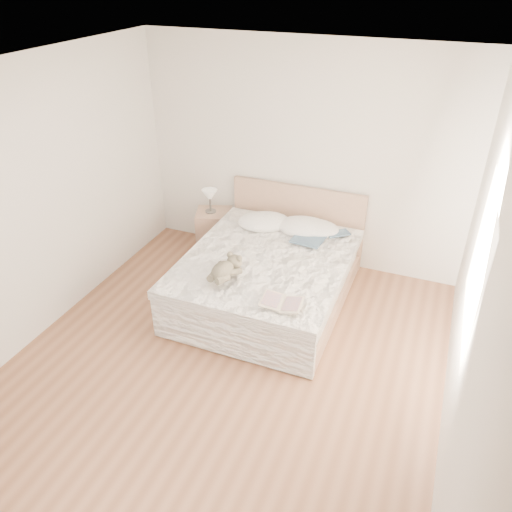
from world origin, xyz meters
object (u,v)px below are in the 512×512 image
(bed, at_px, (269,275))
(photo_book, at_px, (258,225))
(table_lamp, at_px, (210,196))
(teddy_bear, at_px, (223,276))
(nightstand, at_px, (215,231))
(childrens_book, at_px, (282,303))

(bed, distance_m, photo_book, 0.71)
(table_lamp, relative_size, teddy_bear, 0.83)
(bed, height_order, nightstand, bed)
(teddy_bear, bearing_deg, bed, 80.07)
(table_lamp, distance_m, teddy_bear, 1.67)
(bed, height_order, table_lamp, bed)
(table_lamp, height_order, teddy_bear, table_lamp)
(childrens_book, bearing_deg, photo_book, 114.26)
(bed, distance_m, nightstand, 1.31)
(nightstand, relative_size, childrens_book, 1.38)
(nightstand, distance_m, childrens_book, 2.24)
(bed, xyz_separation_m, table_lamp, (-1.10, 0.76, 0.47))
(table_lamp, xyz_separation_m, teddy_bear, (0.85, -1.43, -0.13))
(nightstand, bearing_deg, table_lamp, -154.86)
(photo_book, distance_m, teddy_bear, 1.21)
(nightstand, distance_m, table_lamp, 0.50)
(nightstand, xyz_separation_m, teddy_bear, (0.82, -1.45, 0.37))
(bed, xyz_separation_m, childrens_book, (0.44, -0.85, 0.32))
(bed, bearing_deg, photo_book, 122.82)
(photo_book, height_order, childrens_book, childrens_book)
(nightstand, distance_m, photo_book, 0.84)
(childrens_book, bearing_deg, table_lamp, 128.46)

